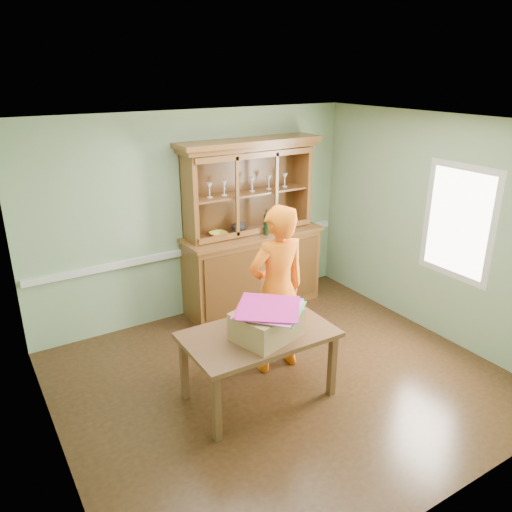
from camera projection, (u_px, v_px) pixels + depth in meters
floor at (281, 380)px, 5.41m from camera, size 4.50×4.50×0.00m
ceiling at (287, 124)px, 4.45m from camera, size 4.50×4.50×0.00m
wall_back at (197, 216)px, 6.52m from camera, size 4.50×0.00×4.50m
wall_left at (43, 321)px, 3.82m from camera, size 0.00×4.00×4.00m
wall_right at (436, 228)px, 6.04m from camera, size 0.00×4.00×4.00m
wall_front at (454, 358)px, 3.34m from camera, size 4.50×0.00×4.50m
chair_rail at (199, 249)px, 6.66m from camera, size 4.41×0.05×0.08m
framed_map at (35, 283)px, 4.00m from camera, size 0.03×0.60×0.46m
window_panel at (458, 223)px, 5.74m from camera, size 0.03×0.96×1.36m
china_hutch at (251, 251)px, 6.84m from camera, size 1.97×0.65×2.32m
dining_table at (259, 340)px, 4.93m from camera, size 1.48×0.90×0.73m
cardboard_box at (266, 324)px, 4.77m from camera, size 0.70×0.61×0.28m
kite_stack at (268, 308)px, 4.73m from camera, size 0.80×0.80×0.04m
person at (277, 290)px, 5.33m from camera, size 0.71×0.48×1.89m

